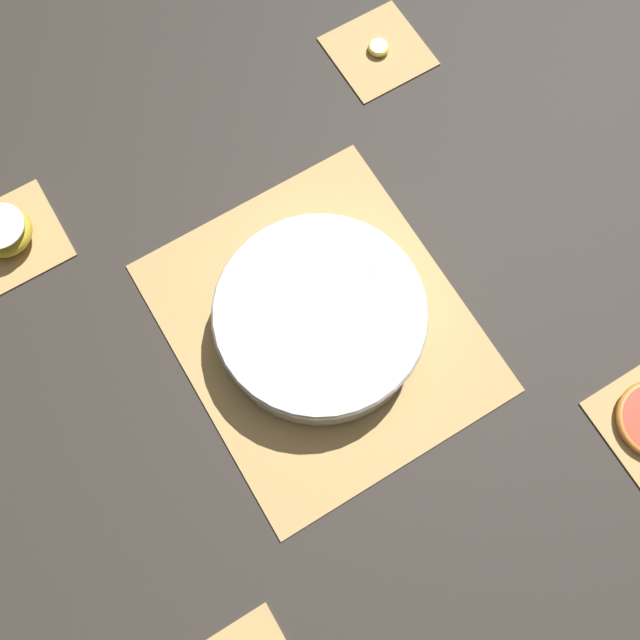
{
  "coord_description": "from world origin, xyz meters",
  "views": [
    {
      "loc": [
        -0.26,
        0.15,
        0.95
      ],
      "look_at": [
        0.0,
        0.0,
        0.03
      ],
      "focal_mm": 42.0,
      "sensor_mm": 36.0,
      "label": 1
    }
  ],
  "objects": [
    {
      "name": "banana_coin_single",
      "position": [
        0.33,
        -0.3,
        0.01
      ],
      "size": [
        0.03,
        0.03,
        0.01
      ],
      "color": "beige",
      "rests_on": "coaster_mat_near_right"
    },
    {
      "name": "coaster_mat_near_right",
      "position": [
        0.33,
        -0.3,
        0.0
      ],
      "size": [
        0.14,
        0.14,
        0.01
      ],
      "color": "tan",
      "rests_on": "ground_plane"
    },
    {
      "name": "fruit_salad_bowl",
      "position": [
        0.0,
        -0.0,
        0.04
      ],
      "size": [
        0.27,
        0.27,
        0.07
      ],
      "color": "silver",
      "rests_on": "bamboo_mat_center"
    },
    {
      "name": "bamboo_mat_center",
      "position": [
        -0.0,
        0.0,
        0.0
      ],
      "size": [
        0.42,
        0.37,
        0.01
      ],
      "color": "tan",
      "rests_on": "ground_plane"
    },
    {
      "name": "coaster_mat_far_right",
      "position": [
        0.33,
        0.3,
        0.0
      ],
      "size": [
        0.14,
        0.14,
        0.01
      ],
      "color": "tan",
      "rests_on": "ground_plane"
    },
    {
      "name": "apple_half",
      "position": [
        0.33,
        0.3,
        0.03
      ],
      "size": [
        0.07,
        0.07,
        0.04
      ],
      "color": "gold",
      "rests_on": "coaster_mat_far_right"
    },
    {
      "name": "ground_plane",
      "position": [
        0.0,
        0.0,
        0.0
      ],
      "size": [
        6.0,
        6.0,
        0.0
      ],
      "primitive_type": "plane",
      "color": "#2D2823"
    }
  ]
}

